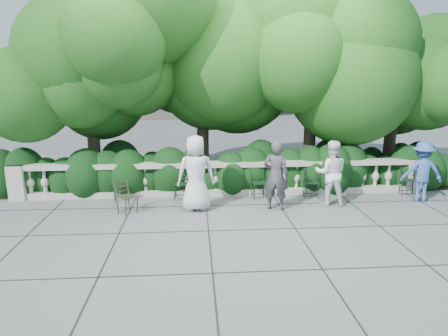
{
  "coord_description": "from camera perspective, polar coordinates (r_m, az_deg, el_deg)",
  "views": [
    {
      "loc": [
        -0.78,
        -9.49,
        3.42
      ],
      "look_at": [
        0.0,
        1.0,
        1.0
      ],
      "focal_mm": 32.0,
      "sensor_mm": 36.0,
      "label": 1
    }
  ],
  "objects": [
    {
      "name": "chair_f",
      "position": [
        12.89,
        24.79,
        -3.65
      ],
      "size": [
        0.55,
        0.58,
        0.84
      ],
      "primitive_type": null,
      "rotation": [
        0.0,
        0.0,
        -0.26
      ],
      "color": "black",
      "rests_on": "ground"
    },
    {
      "name": "tree_canopy",
      "position": [
        12.77,
        2.43,
        15.37
      ],
      "size": [
        15.04,
        6.52,
        6.78
      ],
      "color": "#3F3023",
      "rests_on": "ground"
    },
    {
      "name": "shrub_hedge",
      "position": [
        12.97,
        -0.65,
        -2.33
      ],
      "size": [
        15.0,
        2.6,
        1.7
      ],
      "primitive_type": null,
      "color": "black",
      "rests_on": "ground"
    },
    {
      "name": "chair_e",
      "position": [
        11.71,
        12.37,
        -4.32
      ],
      "size": [
        0.5,
        0.53,
        0.84
      ],
      "primitive_type": null,
      "rotation": [
        0.0,
        0.0,
        -0.13
      ],
      "color": "black",
      "rests_on": "ground"
    },
    {
      "name": "person_casual_man",
      "position": [
        11.11,
        15.0,
        -0.69
      ],
      "size": [
        0.98,
        0.83,
        1.77
      ],
      "primitive_type": "imported",
      "rotation": [
        0.0,
        0.0,
        2.93
      ],
      "color": "white",
      "rests_on": "ground"
    },
    {
      "name": "ground",
      "position": [
        10.11,
        0.42,
        -6.8
      ],
      "size": [
        90.0,
        90.0,
        0.0
      ],
      "primitive_type": "plane",
      "color": "#55585D",
      "rests_on": "ground"
    },
    {
      "name": "chair_weathered",
      "position": [
        10.47,
        -13.09,
        -6.45
      ],
      "size": [
        0.65,
        0.65,
        0.84
      ],
      "primitive_type": null,
      "rotation": [
        0.0,
        0.0,
        0.82
      ],
      "color": "black",
      "rests_on": "ground"
    },
    {
      "name": "chair_d",
      "position": [
        11.45,
        5.19,
        -4.48
      ],
      "size": [
        0.49,
        0.53,
        0.84
      ],
      "primitive_type": null,
      "rotation": [
        0.0,
        0.0,
        0.11
      ],
      "color": "black",
      "rests_on": "ground"
    },
    {
      "name": "person_older_blue",
      "position": [
        12.35,
        26.43,
        -0.44
      ],
      "size": [
        1.18,
        0.8,
        1.69
      ],
      "primitive_type": "imported",
      "rotation": [
        0.0,
        0.0,
        2.98
      ],
      "color": "#325198",
      "rests_on": "ground"
    },
    {
      "name": "chair_b",
      "position": [
        11.34,
        -6.19,
        -4.67
      ],
      "size": [
        0.47,
        0.5,
        0.84
      ],
      "primitive_type": null,
      "rotation": [
        0.0,
        0.0,
        -0.05
      ],
      "color": "black",
      "rests_on": "ground"
    },
    {
      "name": "chair_c",
      "position": [
        11.49,
        -14.39,
        -4.77
      ],
      "size": [
        0.5,
        0.53,
        0.84
      ],
      "primitive_type": null,
      "rotation": [
        0.0,
        0.0,
        0.13
      ],
      "color": "black",
      "rests_on": "ground"
    },
    {
      "name": "person_woman_grey",
      "position": [
        10.43,
        7.43,
        -1.07
      ],
      "size": [
        0.77,
        0.62,
        1.82
      ],
      "primitive_type": "imported",
      "rotation": [
        0.0,
        0.0,
        2.82
      ],
      "color": "#3A3B3F",
      "rests_on": "ground"
    },
    {
      "name": "balustrade",
      "position": [
        11.69,
        -0.29,
        -1.58
      ],
      "size": [
        12.0,
        0.44,
        1.0
      ],
      "color": "#9E998E",
      "rests_on": "ground"
    },
    {
      "name": "person_businessman",
      "position": [
        10.28,
        -4.03,
        -0.74
      ],
      "size": [
        1.02,
        0.71,
        1.98
      ],
      "primitive_type": "imported",
      "rotation": [
        0.0,
        0.0,
        3.23
      ],
      "color": "silver",
      "rests_on": "ground"
    }
  ]
}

